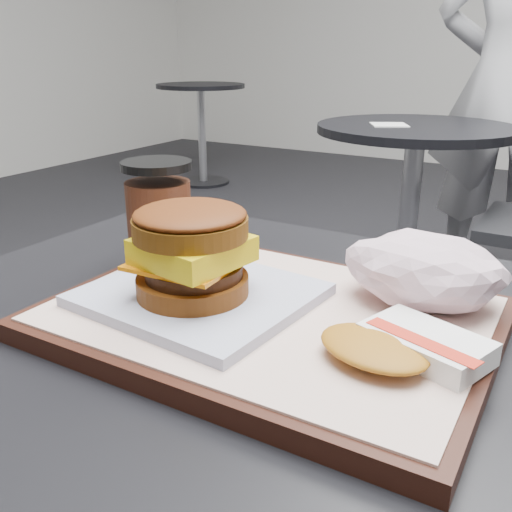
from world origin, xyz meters
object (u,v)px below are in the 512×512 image
Objects in this scene: crumpled_wrapper at (424,270)px; serving_tray at (269,318)px; coffee_cup at (160,221)px; neighbor_table at (412,181)px; breakfast_sandwich at (194,262)px; hash_brown at (402,346)px; customer_table at (289,506)px; patron at (511,83)px.

serving_tray is at bearing -143.84° from crumpled_wrapper.
coffee_cup is 0.17× the size of neighbor_table.
hash_brown is (0.19, -0.00, -0.03)m from breakfast_sandwich.
customer_table is at bearing 11.51° from breakfast_sandwich.
crumpled_wrapper is 0.19× the size of neighbor_table.
hash_brown is (0.10, -0.02, 0.22)m from customer_table.
coffee_cup is at bearing -176.42° from crumpled_wrapper.
customer_table is at bearing 168.65° from hash_brown.
patron is at bearing 95.96° from hash_brown.
serving_tray is 0.51× the size of neighbor_table.
coffee_cup is at bearing 163.41° from hash_brown.
neighbor_table is 0.68m from patron.
hash_brown is at bearing -74.92° from neighbor_table.
breakfast_sandwich is 1.65× the size of coffee_cup.
hash_brown is 2.24m from patron.
customer_table is 6.09× the size of hash_brown.
coffee_cup is (-0.30, 0.09, 0.03)m from hash_brown.
breakfast_sandwich is 0.19m from hash_brown.
hash_brown is at bearing -82.21° from crumpled_wrapper.
serving_tray is 2.89× the size of hash_brown.
customer_table is 0.27m from crumpled_wrapper.
serving_tray is at bearing 168.18° from customer_table.
patron is at bearing 95.87° from crumpled_wrapper.
crumpled_wrapper is 0.08× the size of patron.
hash_brown is 0.18× the size of neighbor_table.
breakfast_sandwich reaches higher than neighbor_table.
hash_brown is 0.11m from crumpled_wrapper.
serving_tray is at bearing 86.29° from patron.
breakfast_sandwich is at bearing -168.49° from customer_table.
crumpled_wrapper is at bearing 89.42° from patron.
crumpled_wrapper is (0.18, 0.11, -0.01)m from breakfast_sandwich.
customer_table is at bearing -78.02° from neighbor_table.
breakfast_sandwich reaches higher than crumpled_wrapper.
breakfast_sandwich is at bearing 179.49° from hash_brown.
breakfast_sandwich is (-0.06, -0.02, 0.05)m from serving_tray.
hash_brown is 1.75m from neighbor_table.
patron is at bearing 88.15° from coffee_cup.
coffee_cup reaches higher than serving_tray.
serving_tray reaches higher than neighbor_table.
breakfast_sandwich reaches higher than serving_tray.
patron is (0.07, 2.14, 0.04)m from coffee_cup.
breakfast_sandwich is 1.55× the size of hash_brown.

